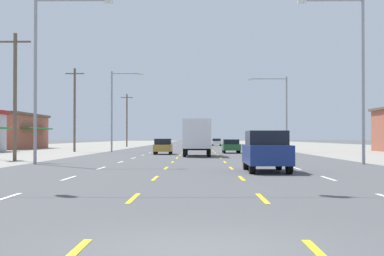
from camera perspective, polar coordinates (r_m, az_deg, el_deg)
The scene contains 18 objects.
ground_plane at distance 74.30m, azimuth 0.72°, elevation -2.25°, with size 572.00×572.00×0.00m, color #4C4C4F.
lot_apron_left at distance 78.33m, azimuth -17.72°, elevation -2.13°, with size 28.00×440.00×0.01m, color gray.
lane_markings at distance 112.79m, azimuth 0.73°, elevation -1.81°, with size 10.64×227.60×0.01m.
signal_span_wire at distance 20.34m, azimuth 1.17°, elevation 10.04°, with size 25.08×0.53×9.41m.
suv_inner_right_nearest at distance 27.50m, azimuth 7.52°, elevation -2.27°, with size 1.98×4.90×1.98m.
box_truck_center_turn_near at distance 49.91m, azimuth 0.51°, elevation -0.76°, with size 2.40×7.20×3.23m.
hatchback_inner_left_mid at distance 55.62m, azimuth -2.94°, elevation -1.87°, with size 1.72×3.90×1.54m.
sedan_inner_right_midfar at distance 60.17m, azimuth 3.97°, elevation -1.83°, with size 1.80×4.50×1.46m.
suv_center_turn_far at distance 85.70m, azimuth 0.87°, elevation -1.39°, with size 1.98×4.90×1.98m.
sedan_inner_right_farther at distance 112.74m, azimuth 2.50°, elevation -1.43°, with size 1.80×4.50×1.46m.
suv_center_turn_farthest at distance 125.10m, azimuth 0.84°, elevation -1.26°, with size 1.98×4.90×1.98m.
streetlight_left_row_0 at distance 36.37m, azimuth -14.78°, elevation 6.09°, with size 4.92×0.26×10.45m.
streetlight_right_row_0 at distance 36.36m, azimuth 16.33°, elevation 5.90°, with size 4.11×0.26×10.40m.
streetlight_left_row_1 at distance 66.08m, azimuth -7.80°, elevation 2.29°, with size 3.77×0.26×9.36m.
streetlight_right_row_1 at distance 66.03m, azimuth 9.07°, elevation 2.10°, with size 4.71×0.26×8.72m.
utility_pole_left_row_0 at distance 41.77m, azimuth -17.47°, elevation 3.27°, with size 2.20×0.26×9.04m.
utility_pole_left_row_1 at distance 66.54m, azimuth -11.79°, elevation 1.95°, with size 2.20×0.26×9.66m.
utility_pole_left_row_2 at distance 102.34m, azimuth -6.61°, elevation 0.88°, with size 2.20×0.26×9.50m.
Camera 1 is at (0.04, -8.28, 1.65)m, focal length 52.72 mm.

